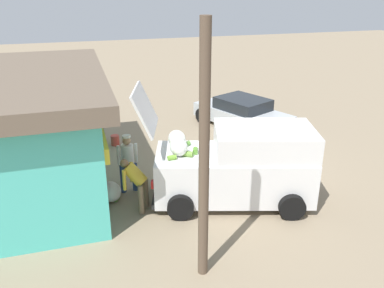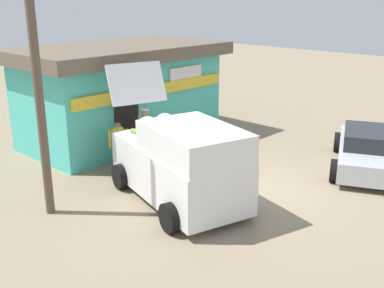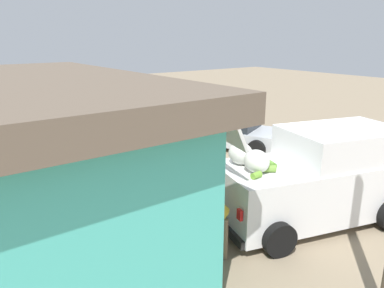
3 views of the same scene
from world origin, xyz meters
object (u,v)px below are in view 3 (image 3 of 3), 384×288
storefront_bar (36,166)px  unloaded_banana_pile (165,238)px  parked_sedan (230,132)px  paint_bucket (107,175)px  customer_bending (213,213)px  delivery_van (316,177)px  vendor_standing (179,190)px

storefront_bar → unloaded_banana_pile: bearing=-126.6°
parked_sedan → paint_bucket: parked_sedan is taller
parked_sedan → customer_bending: customer_bending is taller
delivery_van → parked_sedan: 5.95m
parked_sedan → unloaded_banana_pile: bearing=128.5°
unloaded_banana_pile → paint_bucket: (3.91, -0.53, -0.06)m
vendor_standing → unloaded_banana_pile: size_ratio=2.07×
parked_sedan → customer_bending: size_ratio=3.14×
storefront_bar → paint_bucket: size_ratio=19.83×
parked_sedan → vendor_standing: (-4.16, 5.12, 0.40)m
unloaded_banana_pile → paint_bucket: 3.94m
storefront_bar → customer_bending: (-2.05, -2.49, -0.86)m
delivery_van → parked_sedan: (5.44, -2.37, -0.46)m
parked_sedan → customer_bending: (-5.19, 5.05, 0.28)m
storefront_bar → delivery_van: 5.69m
storefront_bar → unloaded_banana_pile: (-1.37, -1.85, -1.46)m
delivery_van → customer_bending: 2.70m
delivery_van → customer_bending: size_ratio=3.48×
storefront_bar → paint_bucket: (2.53, -2.37, -1.52)m
paint_bucket → delivery_van: bearing=-149.9°
delivery_van → vendor_standing: bearing=65.2°
storefront_bar → vendor_standing: bearing=-112.8°
storefront_bar → parked_sedan: (3.15, -7.54, -1.14)m
delivery_van → paint_bucket: bearing=30.1°
vendor_standing → delivery_van: bearing=-114.8°
customer_bending → unloaded_banana_pile: size_ratio=1.71×
storefront_bar → delivery_van: storefront_bar is taller
unloaded_banana_pile → paint_bucket: unloaded_banana_pile is taller
parked_sedan → storefront_bar: bearing=112.6°
delivery_van → paint_bucket: delivery_van is taller
paint_bucket → vendor_standing: bearing=-179.3°
delivery_van → parked_sedan: size_ratio=1.11×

